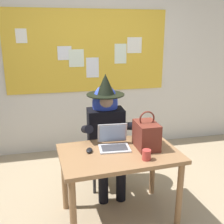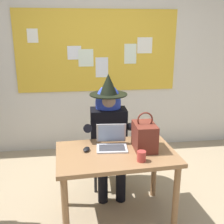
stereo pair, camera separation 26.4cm
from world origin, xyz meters
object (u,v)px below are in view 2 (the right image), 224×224
Objects in this scene: chair_at_desk at (108,144)px; coffee_mug at (141,156)px; person_costumed at (109,126)px; desk_main at (116,162)px; laptop at (112,142)px; computer_mouse at (86,149)px; handbag at (144,136)px.

chair_at_desk is 0.99m from coffee_mug.
person_costumed is at bearing 103.21° from coffee_mug.
desk_main is 0.73m from chair_at_desk.
coffee_mug is (0.22, -0.34, -0.00)m from laptop.
laptop reaches higher than desk_main.
person_costumed is 0.84m from coffee_mug.
coffee_mug is at bearing 14.80° from person_costumed.
laptop is at bearing -0.69° from chair_at_desk.
laptop is 3.07× the size of computer_mouse.
person_costumed is 4.34× the size of laptop.
chair_at_desk is at bearing 101.19° from coffee_mug.
coffee_mug is (0.48, -0.28, 0.03)m from computer_mouse.
desk_main is 3.67× the size of laptop.
coffee_mug reaches higher than desk_main.
laptop is 3.36× the size of coffee_mug.
handbag is at bearing 12.20° from computer_mouse.
handbag is at bearing -10.90° from laptop.
chair_at_desk is 0.65× the size of person_costumed.
chair_at_desk is at bearing 178.92° from person_costumed.
person_costumed is 0.61m from computer_mouse.
desk_main is 1.30× the size of chair_at_desk.
handbag is at bearing 28.00° from person_costumed.
handbag reaches higher than desk_main.
chair_at_desk is 0.76m from computer_mouse.
handbag reaches higher than computer_mouse.
coffee_mug reaches higher than computer_mouse.
handbag is at bearing 70.86° from coffee_mug.
computer_mouse is (-0.28, 0.06, 0.12)m from desk_main.
laptop is 0.40m from coffee_mug.
person_costumed reaches higher than handbag.
chair_at_desk is 0.30m from person_costumed.
person_costumed is at bearing 0.17° from chair_at_desk.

